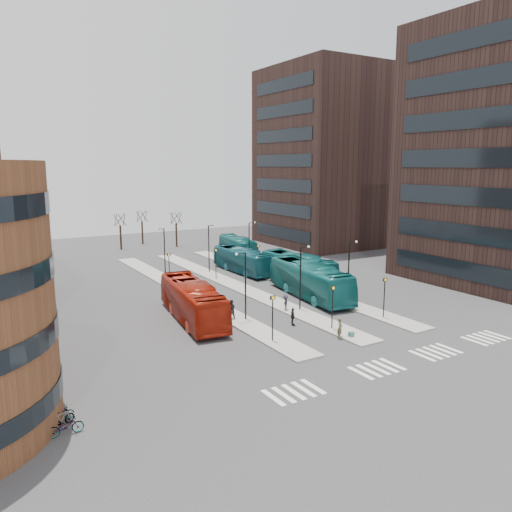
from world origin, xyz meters
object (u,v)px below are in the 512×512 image
commuter_b (293,317)px  bicycle_mid (62,419)px  red_bus (192,301)px  traveller (340,328)px  teal_bus_b (242,260)px  bicycle_far (59,414)px  teal_bus_a (310,280)px  commuter_a (231,310)px  suitcase (351,335)px  commuter_c (285,303)px  teal_bus_d (237,246)px  bicycle_near (65,426)px  teal_bus_c (298,267)px

commuter_b → bicycle_mid: bearing=131.4°
red_bus → traveller: bearing=-44.7°
teal_bus_b → bicycle_far: size_ratio=7.39×
teal_bus_b → bicycle_mid: (-27.41, -29.05, -1.12)m
teal_bus_b → traveller: teal_bus_b is taller
teal_bus_a → commuter_a: bearing=-158.5°
suitcase → teal_bus_a: (4.84, 12.02, 1.59)m
commuter_b → commuter_c: bearing=-4.9°
red_bus → bicycle_far: (-13.59, -12.86, -1.36)m
teal_bus_d → traveller: (-11.15, -37.26, -0.59)m
bicycle_mid → bicycle_far: size_ratio=0.98×
red_bus → bicycle_mid: size_ratio=8.44×
teal_bus_d → bicycle_far: bearing=-121.8°
red_bus → bicycle_near: bearing=-125.0°
teal_bus_a → teal_bus_c: size_ratio=1.11×
traveller → bicycle_near: traveller is taller
red_bus → teal_bus_a: 13.87m
suitcase → red_bus: (-9.00, 11.04, 1.51)m
red_bus → bicycle_mid: (-13.59, -13.62, -1.31)m
commuter_a → bicycle_mid: (-16.52, -11.81, -0.49)m
bicycle_near → bicycle_far: 1.73m
teal_bus_a → teal_bus_b: teal_bus_a is taller
bicycle_mid → bicycle_far: 0.76m
red_bus → commuter_b: 9.09m
traveller → commuter_b: (-1.26, 4.78, -0.11)m
suitcase → teal_bus_c: bearing=58.4°
suitcase → bicycle_near: 22.86m
teal_bus_a → commuter_b: teal_bus_a is taller
suitcase → teal_bus_a: bearing=60.0°
traveller → suitcase: bearing=-67.6°
teal_bus_d → bicycle_far: (-32.88, -39.48, -1.07)m
teal_bus_d → bicycle_mid: (-32.88, -40.24, -1.02)m
traveller → commuter_a: commuter_a is taller
traveller → commuter_b: size_ratio=1.14×
traveller → commuter_c: size_ratio=1.12×
teal_bus_c → teal_bus_d: 19.00m
commuter_a → bicycle_far: 19.89m
teal_bus_c → commuter_a: size_ratio=6.28×
teal_bus_c → traveller: bearing=-119.0°
teal_bus_a → bicycle_mid: (-27.43, -14.59, -1.39)m
commuter_c → bicycle_mid: (-22.30, -11.62, -0.34)m
teal_bus_b → commuter_a: (-10.88, -17.23, -0.63)m
suitcase → traveller: traveller is taller
teal_bus_c → teal_bus_a: bearing=-119.2°
traveller → bicycle_far: traveller is taller
teal_bus_a → commuter_b: (-6.97, -6.84, -1.07)m
bicycle_far → suitcase: bearing=-85.8°
teal_bus_b → commuter_c: 18.17m
bicycle_far → teal_bus_d: bearing=-40.2°
commuter_c → bicycle_mid: 25.15m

